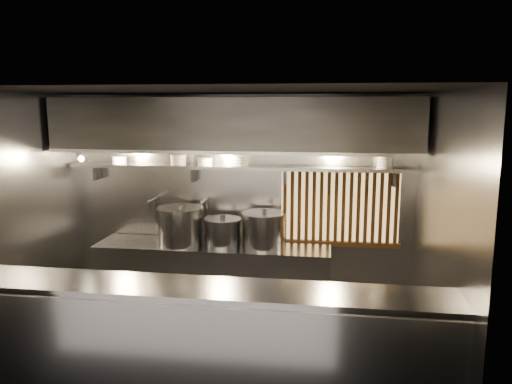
% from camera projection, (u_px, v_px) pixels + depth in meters
% --- Properties ---
extents(floor, '(4.50, 4.50, 0.00)m').
position_uv_depth(floor, '(217.00, 354.00, 5.40)').
color(floor, black).
rests_on(floor, ground).
extents(ceiling, '(4.50, 4.50, 0.00)m').
position_uv_depth(ceiling, '(213.00, 91.00, 4.92)').
color(ceiling, black).
rests_on(ceiling, wall_back).
extents(wall_back, '(4.50, 0.00, 4.50)m').
position_uv_depth(wall_back, '(241.00, 201.00, 6.62)').
color(wall_back, gray).
rests_on(wall_back, floor).
extents(wall_left, '(0.00, 3.00, 3.00)m').
position_uv_depth(wall_left, '(15.00, 221.00, 5.48)').
color(wall_left, gray).
rests_on(wall_left, floor).
extents(wall_right, '(0.00, 3.00, 3.00)m').
position_uv_depth(wall_right, '(442.00, 237.00, 4.83)').
color(wall_right, gray).
rests_on(wall_right, floor).
extents(serving_counter, '(4.50, 0.56, 1.13)m').
position_uv_depth(serving_counter, '(192.00, 347.00, 4.36)').
color(serving_counter, '#97979C').
rests_on(serving_counter, floor).
extents(cooking_bench, '(3.00, 0.70, 0.90)m').
position_uv_depth(cooking_bench, '(213.00, 278.00, 6.46)').
color(cooking_bench, '#97979C').
rests_on(cooking_bench, floor).
extents(bowl_shelf, '(4.40, 0.34, 0.04)m').
position_uv_depth(bowl_shelf, '(238.00, 167.00, 6.36)').
color(bowl_shelf, '#97979C').
rests_on(bowl_shelf, wall_back).
extents(exhaust_hood, '(4.40, 0.81, 0.65)m').
position_uv_depth(exhaust_hood, '(234.00, 125.00, 6.05)').
color(exhaust_hood, '#2D2D30').
rests_on(exhaust_hood, ceiling).
extents(wood_screen, '(1.56, 0.09, 1.04)m').
position_uv_depth(wood_screen, '(340.00, 206.00, 6.39)').
color(wood_screen, '#FFCB72').
rests_on(wood_screen, wall_back).
extents(faucet_left, '(0.04, 0.30, 0.50)m').
position_uv_depth(faucet_left, '(154.00, 208.00, 6.67)').
color(faucet_left, silver).
rests_on(faucet_left, wall_back).
extents(faucet_right, '(0.04, 0.30, 0.50)m').
position_uv_depth(faucet_right, '(205.00, 209.00, 6.57)').
color(faucet_right, silver).
rests_on(faucet_right, wall_back).
extents(heat_lamp, '(0.25, 0.35, 0.20)m').
position_uv_depth(heat_lamp, '(80.00, 154.00, 6.14)').
color(heat_lamp, '#97979C').
rests_on(heat_lamp, exhaust_hood).
extents(pendant_bulb, '(0.09, 0.09, 0.19)m').
position_uv_depth(pendant_bulb, '(228.00, 162.00, 6.25)').
color(pendant_bulb, '#2D2D30').
rests_on(pendant_bulb, exhaust_hood).
extents(stock_pot_left, '(0.49, 0.49, 0.39)m').
position_uv_depth(stock_pot_left, '(223.00, 232.00, 6.32)').
color(stock_pot_left, '#97979C').
rests_on(stock_pot_left, cooking_bench).
extents(stock_pot_mid, '(0.66, 0.66, 0.48)m').
position_uv_depth(stock_pot_mid, '(264.00, 230.00, 6.24)').
color(stock_pot_mid, '#97979C').
rests_on(stock_pot_mid, cooking_bench).
extents(stock_pot_right, '(0.78, 0.78, 0.52)m').
position_uv_depth(stock_pot_right, '(180.00, 226.00, 6.36)').
color(stock_pot_right, '#97979C').
rests_on(stock_pot_right, cooking_bench).
extents(bowl_stack_0, '(0.20, 0.20, 0.09)m').
position_uv_depth(bowl_stack_0, '(119.00, 160.00, 6.58)').
color(bowl_stack_0, silver).
rests_on(bowl_stack_0, bowl_shelf).
extents(bowl_stack_1, '(0.21, 0.21, 0.13)m').
position_uv_depth(bowl_stack_1, '(178.00, 159.00, 6.46)').
color(bowl_stack_1, silver).
rests_on(bowl_stack_1, bowl_shelf).
extents(bowl_stack_2, '(0.21, 0.21, 0.09)m').
position_uv_depth(bowl_stack_2, '(205.00, 161.00, 6.41)').
color(bowl_stack_2, silver).
rests_on(bowl_stack_2, bowl_shelf).
extents(bowl_stack_3, '(0.23, 0.23, 0.13)m').
position_uv_depth(bowl_stack_3, '(240.00, 160.00, 6.34)').
color(bowl_stack_3, silver).
rests_on(bowl_stack_3, bowl_shelf).
extents(bowl_stack_4, '(0.21, 0.21, 0.17)m').
position_uv_depth(bowl_stack_4, '(385.00, 161.00, 6.08)').
color(bowl_stack_4, silver).
rests_on(bowl_stack_4, bowl_shelf).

